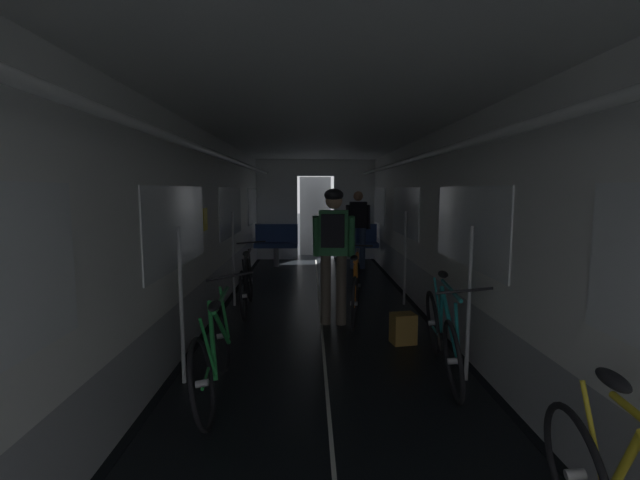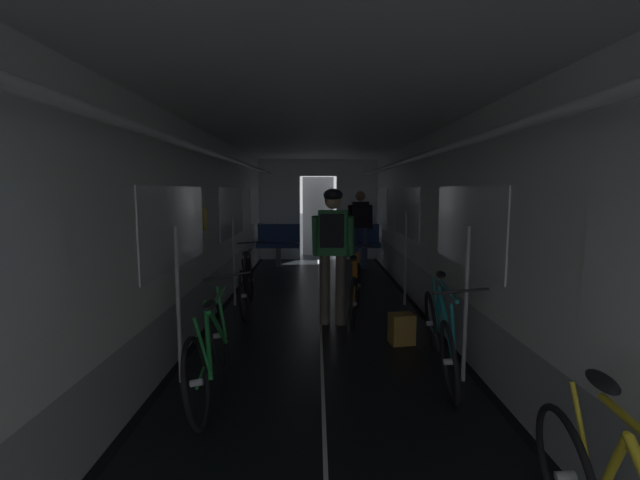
# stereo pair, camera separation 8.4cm
# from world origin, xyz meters

# --- Properties ---
(train_car_shell) EXTENTS (3.14, 12.34, 2.57)m
(train_car_shell) POSITION_xyz_m (-0.00, 3.60, 1.70)
(train_car_shell) COLOR black
(train_car_shell) RESTS_ON ground
(bench_seat_far_left) EXTENTS (0.98, 0.51, 0.95)m
(bench_seat_far_left) POSITION_xyz_m (-0.90, 8.07, 0.57)
(bench_seat_far_left) COLOR gray
(bench_seat_far_left) RESTS_ON ground
(bench_seat_far_right) EXTENTS (0.98, 0.51, 0.95)m
(bench_seat_far_right) POSITION_xyz_m (0.90, 8.07, 0.57)
(bench_seat_far_right) COLOR gray
(bench_seat_far_right) RESTS_ON ground
(bicycle_green) EXTENTS (0.44, 1.70, 0.96)m
(bicycle_green) POSITION_xyz_m (-0.95, 1.86, 0.38)
(bicycle_green) COLOR black
(bicycle_green) RESTS_ON ground
(bicycle_black) EXTENTS (0.44, 1.69, 0.95)m
(bicycle_black) POSITION_xyz_m (-1.04, 4.43, 0.38)
(bicycle_black) COLOR black
(bicycle_black) RESTS_ON ground
(bicycle_teal) EXTENTS (0.44, 1.69, 0.95)m
(bicycle_teal) POSITION_xyz_m (1.09, 2.24, 0.38)
(bicycle_teal) COLOR black
(bicycle_teal) RESTS_ON ground
(person_cyclist_aisle) EXTENTS (0.55, 0.42, 1.73)m
(person_cyclist_aisle) POSITION_xyz_m (0.15, 3.75, 1.07)
(person_cyclist_aisle) COLOR brown
(person_cyclist_aisle) RESTS_ON ground
(bicycle_orange_in_aisle) EXTENTS (0.44, 1.68, 0.94)m
(bicycle_orange_in_aisle) POSITION_xyz_m (0.47, 4.02, 0.38)
(bicycle_orange_in_aisle) COLOR black
(bicycle_orange_in_aisle) RESTS_ON ground
(person_standing_near_bench) EXTENTS (0.53, 0.23, 1.69)m
(person_standing_near_bench) POSITION_xyz_m (0.90, 7.70, 0.98)
(person_standing_near_bench) COLOR #384C75
(person_standing_near_bench) RESTS_ON ground
(backpack_on_floor) EXTENTS (0.29, 0.25, 0.34)m
(backpack_on_floor) POSITION_xyz_m (0.90, 3.05, 0.17)
(backpack_on_floor) COLOR olive
(backpack_on_floor) RESTS_ON ground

